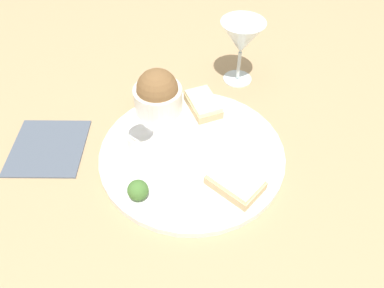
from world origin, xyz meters
name	(u,v)px	position (x,y,z in m)	size (l,w,h in m)	color
ground_plane	(192,156)	(0.00, 0.00, 0.00)	(4.00, 4.00, 0.00)	tan
dinner_plate	(192,154)	(0.00, 0.00, 0.01)	(0.35, 0.35, 0.01)	white
salad_bowl	(158,94)	(-0.14, -0.01, 0.05)	(0.10, 0.10, 0.09)	silver
sauce_ramekin	(142,139)	(-0.05, -0.08, 0.03)	(0.06, 0.06, 0.04)	white
cheese_toast_near	(235,182)	(0.11, 0.03, 0.03)	(0.11, 0.09, 0.03)	#D1B27F
cheese_toast_far	(203,104)	(-0.10, 0.07, 0.03)	(0.09, 0.06, 0.03)	#D1B27F
wine_glass	(242,39)	(-0.17, 0.20, 0.11)	(0.10, 0.10, 0.15)	silver
garnish	(138,190)	(0.05, -0.13, 0.03)	(0.04, 0.04, 0.04)	#477533
napkin	(48,147)	(-0.14, -0.24, 0.00)	(0.20, 0.19, 0.01)	#4C5666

